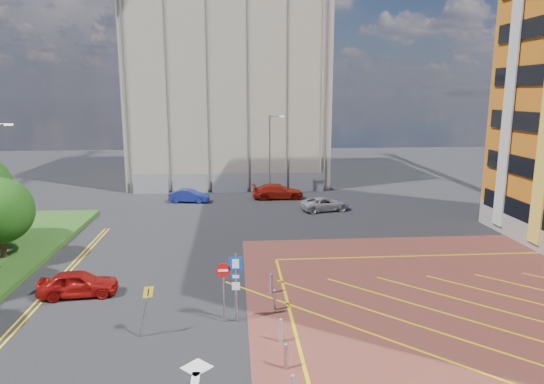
{
  "coord_description": "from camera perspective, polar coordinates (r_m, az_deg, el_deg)",
  "views": [
    {
      "loc": [
        0.51,
        -19.17,
        10.03
      ],
      "look_at": [
        2.34,
        4.02,
        5.29
      ],
      "focal_mm": 32.0,
      "sensor_mm": 36.0,
      "label": 1
    }
  ],
  "objects": [
    {
      "name": "construction_fence",
      "position": [
        49.99,
        -3.87,
        1.09
      ],
      "size": [
        21.6,
        0.06,
        2.0
      ],
      "primitive_type": "cube",
      "color": "gray",
      "rests_on": "ground"
    },
    {
      "name": "warning_sign",
      "position": [
        21.27,
        -14.64,
        -12.73
      ],
      "size": [
        0.72,
        0.41,
        2.25
      ],
      "color": "#9EA0A8",
      "rests_on": "ground"
    },
    {
      "name": "bollard_row",
      "position": [
        20.02,
        1.22,
        -17.0
      ],
      "size": [
        0.14,
        11.14,
        0.9
      ],
      "color": "#9EA0A8",
      "rests_on": "forecourt"
    },
    {
      "name": "construction_building",
      "position": [
        59.18,
        -5.12,
        12.42
      ],
      "size": [
        21.2,
        19.2,
        22.0
      ],
      "primitive_type": "cube",
      "color": "#ACA08C",
      "rests_on": "ground"
    },
    {
      "name": "car_silver_back",
      "position": [
        42.41,
        6.22,
        -1.41
      ],
      "size": [
        4.6,
        2.88,
        1.19
      ],
      "primitive_type": "imported",
      "rotation": [
        0.0,
        0.0,
        1.8
      ],
      "color": "silver",
      "rests_on": "ground"
    },
    {
      "name": "car_red_left",
      "position": [
        26.64,
        -21.84,
        -9.95
      ],
      "size": [
        3.98,
        1.89,
        1.31
      ],
      "primitive_type": "imported",
      "rotation": [
        0.0,
        0.0,
        1.66
      ],
      "color": "#9C100D",
      "rests_on": "ground"
    },
    {
      "name": "lamp_back",
      "position": [
        47.64,
        -0.17,
        4.69
      ],
      "size": [
        1.53,
        0.16,
        8.0
      ],
      "color": "#9EA0A8",
      "rests_on": "ground"
    },
    {
      "name": "car_red_back",
      "position": [
        46.92,
        0.66,
        0.07
      ],
      "size": [
        4.95,
        2.04,
        1.43
      ],
      "primitive_type": "imported",
      "rotation": [
        0.0,
        0.0,
        1.58
      ],
      "color": "#AB1D0E",
      "rests_on": "ground"
    },
    {
      "name": "forecourt",
      "position": [
        25.49,
        28.76,
        -13.13
      ],
      "size": [
        26.0,
        26.0,
        0.02
      ],
      "primitive_type": "cube",
      "color": "brown",
      "rests_on": "ground"
    },
    {
      "name": "sign_cluster",
      "position": [
        21.71,
        -4.83,
        -10.36
      ],
      "size": [
        1.17,
        0.12,
        3.2
      ],
      "color": "#9EA0A8",
      "rests_on": "ground"
    },
    {
      "name": "car_blue_back",
      "position": [
        46.06,
        -9.71,
        -0.45
      ],
      "size": [
        3.84,
        1.81,
        1.22
      ],
      "primitive_type": "imported",
      "rotation": [
        0.0,
        0.0,
        1.43
      ],
      "color": "navy",
      "rests_on": "ground"
    },
    {
      "name": "ground",
      "position": [
        21.64,
        -5.56,
        -16.15
      ],
      "size": [
        140.0,
        140.0,
        0.0
      ],
      "primitive_type": "plane",
      "color": "black",
      "rests_on": "ground"
    }
  ]
}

